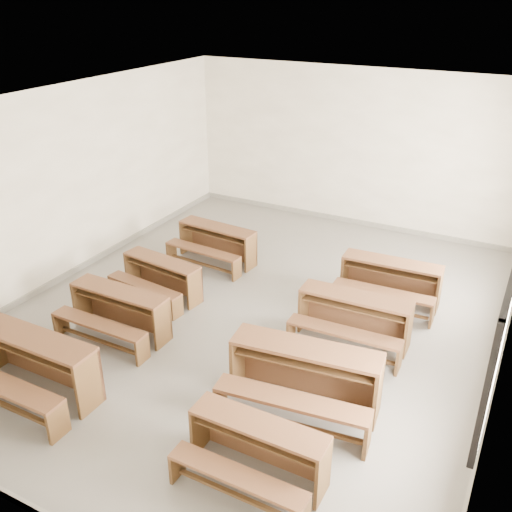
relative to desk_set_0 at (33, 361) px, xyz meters
The scene contains 9 objects.
room 3.73m from the desk_set_0, 60.21° to the left, with size 8.50×8.50×3.20m.
desk_set_0 is the anchor object (origin of this frame).
desk_set_1 1.52m from the desk_set_0, 88.30° to the left, with size 1.53×0.80×0.69m.
desk_set_2 2.71m from the desk_set_0, 91.78° to the left, with size 1.47×0.89×0.63m.
desk_set_3 4.22m from the desk_set_0, 89.48° to the left, with size 1.54×0.89×0.67m.
desk_set_4 3.05m from the desk_set_0, ahead, with size 1.46×0.76×0.65m.
desk_set_5 3.30m from the desk_set_0, 23.26° to the left, with size 1.88×1.13×0.80m.
desk_set_6 4.24m from the desk_set_0, 43.07° to the left, with size 1.59×0.86×0.71m.
desk_set_7 5.33m from the desk_set_0, 52.48° to the left, with size 1.58×0.86×0.69m.
Camera 1 is at (3.51, -6.67, 4.62)m, focal length 40.00 mm.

